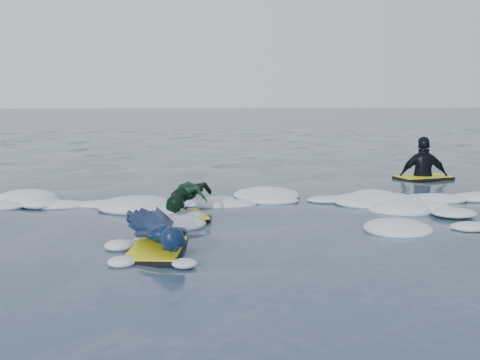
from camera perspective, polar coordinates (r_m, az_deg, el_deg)
The scene contains 5 objects.
ground at distance 8.57m, azimuth 1.56°, elevation -4.31°, with size 120.00×120.00×0.00m, color #1B3A42.
foam_band at distance 9.58m, azimuth 0.90°, elevation -2.95°, with size 12.00×3.10×0.30m, color white, non-canonical shape.
prone_woman_unit at distance 7.31m, azimuth -7.82°, elevation -4.82°, with size 1.08×1.76×0.43m.
prone_child_unit at distance 9.21m, azimuth -4.88°, elevation -1.80°, with size 1.00×1.42×0.51m.
waiting_rider_unit at distance 13.51m, azimuth 16.99°, elevation 0.19°, with size 1.32×0.94×1.78m.
Camera 1 is at (-0.90, -8.31, 1.89)m, focal length 45.00 mm.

